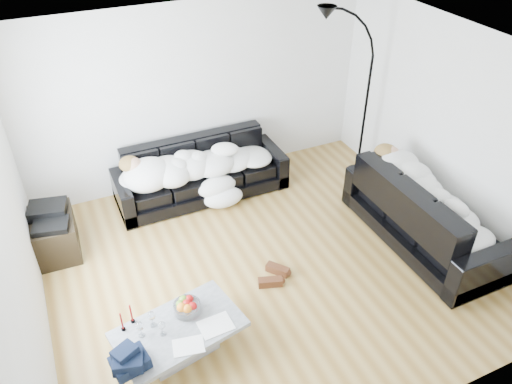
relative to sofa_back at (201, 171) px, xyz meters
name	(u,v)px	position (x,y,z in m)	size (l,w,h in m)	color
ground	(266,265)	(0.20, -1.75, -0.39)	(5.00, 5.00, 0.00)	olive
wall_back	(198,95)	(0.20, 0.50, 0.91)	(5.00, 0.02, 2.60)	silver
wall_left	(16,240)	(-2.30, -1.75, 0.91)	(0.02, 4.50, 2.60)	silver
wall_right	(450,130)	(2.70, -1.75, 0.91)	(0.02, 4.50, 2.60)	silver
ceiling	(270,58)	(0.20, -1.75, 2.21)	(5.00, 5.00, 0.00)	white
sofa_back	(201,171)	(0.00, 0.00, 0.00)	(2.41, 0.83, 0.79)	black
sofa_right	(426,211)	(2.21, -2.13, 0.05)	(2.21, 0.95, 0.90)	black
sleeper_back	(201,158)	(0.00, -0.05, 0.23)	(2.04, 0.70, 0.41)	white
sleeper_right	(429,198)	(2.21, -2.13, 0.26)	(1.90, 0.80, 0.46)	white
teal_cushion	(391,167)	(2.15, -1.44, 0.33)	(0.36, 0.30, 0.20)	#0E644C
coffee_table	(180,339)	(-1.12, -2.51, -0.22)	(1.22, 0.71, 0.36)	#939699
fruit_bowl	(187,306)	(-0.97, -2.35, 0.05)	(0.27, 0.27, 0.17)	white
wine_glass_a	(152,319)	(-1.33, -2.38, 0.05)	(0.08, 0.08, 0.19)	white
wine_glass_b	(141,329)	(-1.47, -2.46, 0.05)	(0.08, 0.08, 0.18)	white
wine_glass_c	(162,328)	(-1.28, -2.53, 0.04)	(0.07, 0.07, 0.17)	white
candle_left	(122,322)	(-1.61, -2.32, 0.07)	(0.04, 0.04, 0.23)	maroon
candle_right	(131,314)	(-1.50, -2.26, 0.08)	(0.04, 0.04, 0.23)	maroon
newspaper_a	(216,325)	(-0.78, -2.64, -0.03)	(0.32, 0.25, 0.01)	silver
newspaper_b	(188,346)	(-1.10, -2.76, -0.03)	(0.29, 0.21, 0.01)	silver
navy_jacket	(128,354)	(-1.64, -2.74, 0.13)	(0.34, 0.28, 0.17)	black
shoes	(274,276)	(0.18, -2.00, -0.34)	(0.48, 0.35, 0.11)	#472311
av_cabinet	(55,235)	(-2.06, -0.42, -0.14)	(0.51, 0.75, 0.51)	black
stereo	(48,214)	(-2.06, -0.42, 0.18)	(0.44, 0.34, 0.13)	black
floor_lamp	(366,105)	(2.38, -0.45, 0.75)	(0.83, 0.33, 2.28)	black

